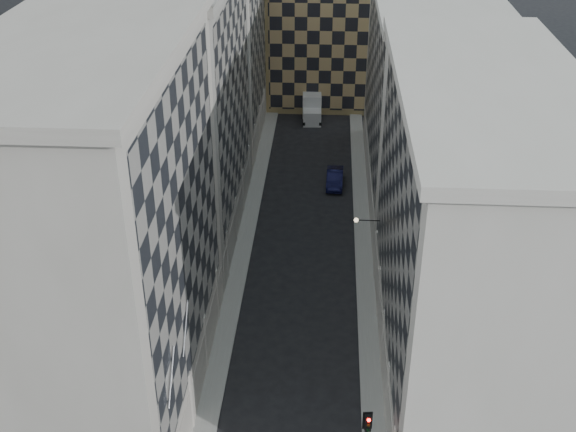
% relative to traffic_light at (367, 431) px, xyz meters
% --- Properties ---
extents(sidewalk_west, '(1.50, 100.00, 0.15)m').
position_rel_traffic_light_xyz_m(sidewalk_west, '(-9.80, 24.64, -3.26)').
color(sidewalk_west, gray).
rests_on(sidewalk_west, ground).
extents(sidewalk_east, '(1.50, 100.00, 0.15)m').
position_rel_traffic_light_xyz_m(sidewalk_east, '(0.70, 24.64, -3.26)').
color(sidewalk_east, gray).
rests_on(sidewalk_east, ground).
extents(bldg_left_a, '(10.80, 22.80, 23.70)m').
position_rel_traffic_light_xyz_m(bldg_left_a, '(-15.43, 5.64, 8.49)').
color(bldg_left_a, '#A49D93').
rests_on(bldg_left_a, ground).
extents(bldg_left_b, '(10.80, 22.80, 22.70)m').
position_rel_traffic_light_xyz_m(bldg_left_b, '(-15.43, 27.64, 7.99)').
color(bldg_left_b, gray).
rests_on(bldg_left_b, ground).
extents(bldg_left_c, '(10.80, 22.80, 21.70)m').
position_rel_traffic_light_xyz_m(bldg_left_c, '(-15.43, 49.64, 7.49)').
color(bldg_left_c, '#A49D93').
rests_on(bldg_left_c, ground).
extents(bldg_right_a, '(10.80, 26.80, 20.70)m').
position_rel_traffic_light_xyz_m(bldg_right_a, '(6.33, 9.64, 6.99)').
color(bldg_right_a, beige).
rests_on(bldg_right_a, ground).
extents(bldg_right_b, '(10.80, 28.80, 19.70)m').
position_rel_traffic_light_xyz_m(bldg_right_b, '(6.34, 36.64, 6.52)').
color(bldg_right_b, beige).
rests_on(bldg_right_b, ground).
extents(tan_block, '(16.80, 14.80, 18.80)m').
position_rel_traffic_light_xyz_m(tan_block, '(-2.55, 62.54, 6.10)').
color(tan_block, '#9E8B53').
rests_on(tan_block, ground).
extents(flagpoles_left, '(0.10, 6.33, 2.33)m').
position_rel_traffic_light_xyz_m(flagpoles_left, '(-10.45, 0.64, 4.67)').
color(flagpoles_left, gray).
rests_on(flagpoles_left, ground).
extents(bracket_lamp, '(1.98, 0.36, 0.36)m').
position_rel_traffic_light_xyz_m(bracket_lamp, '(-0.17, 18.64, 2.87)').
color(bracket_lamp, black).
rests_on(bracket_lamp, ground).
extents(traffic_light, '(0.56, 0.50, 4.44)m').
position_rel_traffic_light_xyz_m(traffic_light, '(0.00, 0.00, 0.00)').
color(traffic_light, black).
rests_on(traffic_light, sidewalk_east).
extents(box_truck, '(2.52, 5.69, 3.07)m').
position_rel_traffic_light_xyz_m(box_truck, '(-4.78, 54.45, -2.00)').
color(box_truck, silver).
rests_on(box_truck, ground).
extents(dark_car, '(1.74, 4.77, 1.56)m').
position_rel_traffic_light_xyz_m(dark_car, '(-1.88, 36.44, -2.55)').
color(dark_car, '#0E0F34').
rests_on(dark_car, ground).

